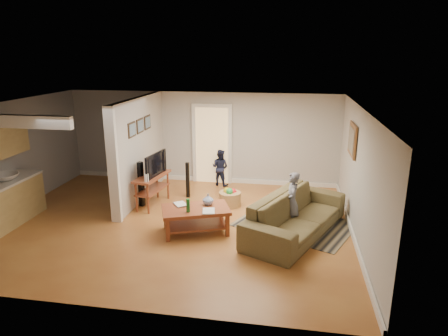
{
  "coord_description": "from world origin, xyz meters",
  "views": [
    {
      "loc": [
        2.41,
        -7.58,
        3.53
      ],
      "look_at": [
        1.02,
        0.64,
        1.1
      ],
      "focal_mm": 32.0,
      "sensor_mm": 36.0,
      "label": 1
    }
  ],
  "objects": [
    {
      "name": "tv_console",
      "position": [
        -0.74,
        0.95,
        0.68
      ],
      "size": [
        0.61,
        1.23,
        1.02
      ],
      "rotation": [
        0.0,
        0.0,
        -0.15
      ],
      "color": "brown",
      "rests_on": "ground"
    },
    {
      "name": "area_rug",
      "position": [
        2.6,
        0.38,
        0.01
      ],
      "size": [
        2.78,
        2.47,
        0.01
      ],
      "primitive_type": "cube",
      "rotation": [
        0.0,
        0.0,
        -0.43
      ],
      "color": "black",
      "rests_on": "ground"
    },
    {
      "name": "coffee_table",
      "position": [
        0.62,
        -0.31,
        0.41
      ],
      "size": [
        1.52,
        1.2,
        0.79
      ],
      "rotation": [
        0.0,
        0.0,
        0.37
      ],
      "color": "brown",
      "rests_on": "ground"
    },
    {
      "name": "ground",
      "position": [
        0.0,
        0.0,
        0.0
      ],
      "size": [
        7.5,
        7.5,
        0.0
      ],
      "primitive_type": "plane",
      "color": "brown",
      "rests_on": "ground"
    },
    {
      "name": "speaker_left",
      "position": [
        -1.0,
        0.87,
        0.54
      ],
      "size": [
        0.14,
        0.14,
        1.08
      ],
      "primitive_type": "cube",
      "rotation": [
        0.0,
        0.0,
        -0.34
      ],
      "color": "black",
      "rests_on": "ground"
    },
    {
      "name": "sofa",
      "position": [
        2.6,
        -0.05,
        0.0
      ],
      "size": [
        2.15,
        2.96,
        0.81
      ],
      "primitive_type": "imported",
      "rotation": [
        0.0,
        0.0,
        1.13
      ],
      "color": "#4A3925",
      "rests_on": "ground"
    },
    {
      "name": "toy_basket",
      "position": [
        1.07,
        1.22,
        0.19
      ],
      "size": [
        0.52,
        0.52,
        0.46
      ],
      "color": "#9E7944",
      "rests_on": "ground"
    },
    {
      "name": "toddler",
      "position": [
        0.57,
        2.7,
        0.0
      ],
      "size": [
        0.58,
        0.51,
        1.01
      ],
      "primitive_type": "imported",
      "rotation": [
        0.0,
        0.0,
        2.83
      ],
      "color": "#1B1F39",
      "rests_on": "ground"
    },
    {
      "name": "speaker_right",
      "position": [
        -0.07,
        1.63,
        0.45
      ],
      "size": [
        0.1,
        0.1,
        0.9
      ],
      "primitive_type": "cube",
      "rotation": [
        0.0,
        0.0,
        0.07
      ],
      "color": "black",
      "rests_on": "ground"
    },
    {
      "name": "room_shell",
      "position": [
        -1.07,
        0.43,
        1.46
      ],
      "size": [
        7.54,
        6.02,
        2.52
      ],
      "color": "#B2AFAB",
      "rests_on": "ground"
    },
    {
      "name": "child",
      "position": [
        2.5,
        0.13,
        0.0
      ],
      "size": [
        0.33,
        0.47,
        1.22
      ],
      "primitive_type": "imported",
      "rotation": [
        0.0,
        0.0,
        -1.48
      ],
      "color": "slate",
      "rests_on": "ground"
    }
  ]
}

